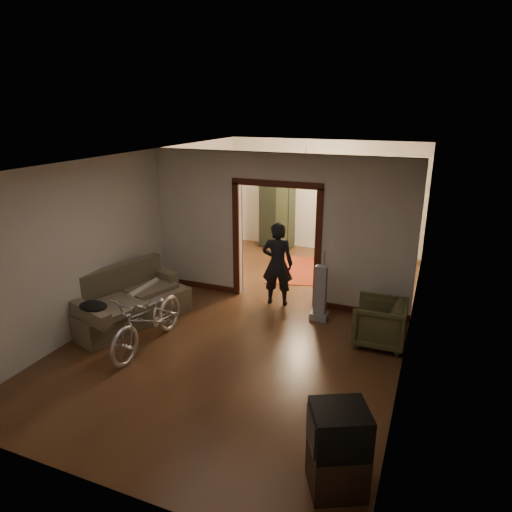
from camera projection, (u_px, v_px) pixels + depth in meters
The scene contains 24 objects.
floor at pixel (262, 314), 8.25m from camera, with size 5.00×8.50×0.01m, color #3C2213.
ceiling at pixel (263, 157), 7.37m from camera, with size 5.00×8.50×0.01m, color white.
wall_back at pixel (323, 196), 11.55m from camera, with size 5.00×0.02×2.80m, color beige.
wall_left at pixel (141, 226), 8.70m from camera, with size 0.02×8.50×2.80m, color beige.
wall_right at pixel (416, 257), 6.92m from camera, with size 0.02×8.50×2.80m, color beige.
partition_wall at pixel (277, 229), 8.47m from camera, with size 5.00×0.14×2.80m, color beige.
door_casing at pixel (277, 245), 8.57m from camera, with size 1.74×0.20×2.32m, color #3C170D.
far_window at pixel (351, 192), 11.22m from camera, with size 0.98×0.06×1.28m, color black.
chandelier at pixel (305, 166), 9.71m from camera, with size 0.24×0.24×0.24m, color #FFE0A5.
light_switch at pixel (331, 244), 8.08m from camera, with size 0.08×0.01×0.12m, color silver.
sofa at pixel (129, 296), 7.84m from camera, with size 0.92×2.05×0.95m, color brown.
rolled_paper at pixel (144, 288), 8.05m from camera, with size 0.10×0.10×0.81m, color beige.
jacket at pixel (93, 306), 6.95m from camera, with size 0.46×0.35×0.13m, color black.
bicycle at pixel (149, 319), 7.01m from camera, with size 0.63×1.80×0.94m, color silver.
armchair at pixel (380, 323), 7.14m from camera, with size 0.77×0.79×0.72m, color #464527.
tv_stand at pixel (337, 468), 4.44m from camera, with size 0.53×0.48×0.48m, color black.
crt_tv at pixel (340, 430), 4.30m from camera, with size 0.53×0.48×0.46m, color black.
vacuum at pixel (320, 293), 7.91m from camera, with size 0.31×0.24×1.00m, color gray.
person at pixel (277, 264), 8.45m from camera, with size 0.58×0.38×1.59m, color black.
oriental_rug at pixel (301, 270), 10.42m from camera, with size 1.42×1.87×0.01m, color maroon.
locker at pixel (277, 216), 11.92m from camera, with size 0.83×0.46×1.67m, color #28321E.
globe at pixel (278, 174), 11.57m from camera, with size 0.27×0.27×0.27m, color #1E5972.
desk at pixel (354, 248), 10.88m from camera, with size 0.93×0.52×0.69m, color #311A10.
desk_chair at pixel (329, 240), 11.04m from camera, with size 0.43×0.43×0.97m, color #311A10.
Camera 1 is at (2.72, -6.99, 3.60)m, focal length 32.00 mm.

